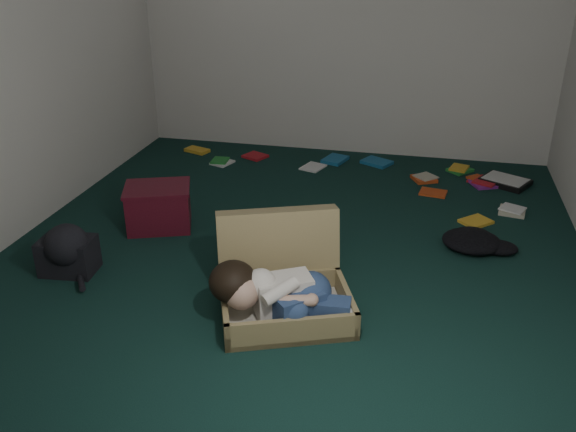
% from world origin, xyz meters
% --- Properties ---
extents(floor, '(4.50, 4.50, 0.00)m').
position_xyz_m(floor, '(0.00, 0.00, 0.00)').
color(floor, black).
rests_on(floor, ground).
extents(wall_back, '(4.50, 0.00, 4.50)m').
position_xyz_m(wall_back, '(0.00, 2.25, 1.30)').
color(wall_back, silver).
rests_on(wall_back, ground).
extents(wall_front, '(4.50, 0.00, 4.50)m').
position_xyz_m(wall_front, '(0.00, -2.25, 1.30)').
color(wall_front, silver).
rests_on(wall_front, ground).
extents(wall_left, '(0.00, 4.50, 4.50)m').
position_xyz_m(wall_left, '(-2.00, 0.00, 1.30)').
color(wall_left, silver).
rests_on(wall_left, ground).
extents(suitcase, '(0.95, 0.94, 0.54)m').
position_xyz_m(suitcase, '(0.09, -0.66, 0.16)').
color(suitcase, '#948152').
rests_on(suitcase, floor).
extents(person, '(0.82, 0.42, 0.34)m').
position_xyz_m(person, '(0.11, -0.85, 0.21)').
color(person, white).
rests_on(person, suitcase).
extents(maroon_bin, '(0.58, 0.52, 0.33)m').
position_xyz_m(maroon_bin, '(-1.07, 0.18, 0.17)').
color(maroon_bin, '#54111E').
rests_on(maroon_bin, floor).
extents(backpack, '(0.46, 0.38, 0.26)m').
position_xyz_m(backpack, '(-1.37, -0.58, 0.13)').
color(backpack, black).
rests_on(backpack, floor).
extents(clothing_pile, '(0.52, 0.46, 0.14)m').
position_xyz_m(clothing_pile, '(1.31, 0.42, 0.07)').
color(clothing_pile, black).
rests_on(clothing_pile, floor).
extents(paper_tray, '(0.48, 0.44, 0.05)m').
position_xyz_m(paper_tray, '(1.56, 1.67, 0.03)').
color(paper_tray, black).
rests_on(paper_tray, floor).
extents(book_scatter, '(3.19, 1.42, 0.02)m').
position_xyz_m(book_scatter, '(0.43, 1.60, 0.01)').
color(book_scatter, gold).
rests_on(book_scatter, floor).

